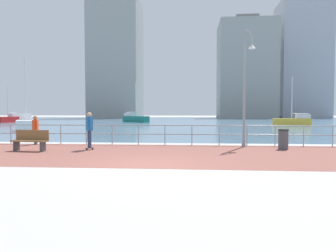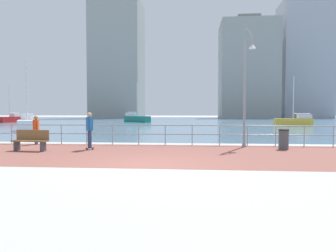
{
  "view_description": "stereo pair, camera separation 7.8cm",
  "coord_description": "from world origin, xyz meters",
  "views": [
    {
      "loc": [
        1.38,
        -9.46,
        1.7
      ],
      "look_at": [
        0.35,
        3.63,
        1.1
      ],
      "focal_mm": 32.09,
      "sensor_mm": 36.0,
      "label": 1
    },
    {
      "loc": [
        1.46,
        -9.45,
        1.7
      ],
      "look_at": [
        0.35,
        3.63,
        1.1
      ],
      "focal_mm": 32.09,
      "sensor_mm": 36.0,
      "label": 2
    }
  ],
  "objects": [
    {
      "name": "waterfront_railing",
      "position": [
        -0.0,
        6.05,
        0.73
      ],
      "size": [
        25.25,
        0.06,
        1.05
      ],
      "color": "#8C99A3",
      "rests_on": "ground"
    },
    {
      "name": "ground",
      "position": [
        0.0,
        40.0,
        0.0
      ],
      "size": [
        220.0,
        220.0,
        0.0
      ],
      "primitive_type": "plane",
      "color": "#ADAAA5"
    },
    {
      "name": "harbor_water",
      "position": [
        0.0,
        51.05,
        0.0
      ],
      "size": [
        180.0,
        88.0,
        0.0
      ],
      "primitive_type": "cube",
      "color": "slate",
      "rests_on": "ground"
    },
    {
      "name": "bystander",
      "position": [
        -6.81,
        5.7,
        0.89
      ],
      "size": [
        0.31,
        0.56,
        1.53
      ],
      "color": "#4C4C51",
      "rests_on": "ground"
    },
    {
      "name": "sailboat_white",
      "position": [
        -8.37,
        41.76,
        0.65
      ],
      "size": [
        4.95,
        3.8,
        6.84
      ],
      "color": "#197266",
      "rests_on": "ground"
    },
    {
      "name": "tower_slate",
      "position": [
        -21.13,
        79.12,
        17.39
      ],
      "size": [
        14.37,
        12.92,
        36.44
      ],
      "color": "#939993",
      "rests_on": "ground"
    },
    {
      "name": "trash_bin",
      "position": [
        5.59,
        4.64,
        0.47
      ],
      "size": [
        0.46,
        0.46,
        0.93
      ],
      "color": "#474C51",
      "rests_on": "ground"
    },
    {
      "name": "sailboat_blue",
      "position": [
        -13.53,
        16.45,
        0.63
      ],
      "size": [
        3.59,
        4.83,
        6.63
      ],
      "color": "white",
      "rests_on": "ground"
    },
    {
      "name": "brick_paving",
      "position": [
        0.0,
        2.72,
        0.0
      ],
      "size": [
        28.0,
        6.65,
        0.01
      ],
      "primitive_type": "cube",
      "color": "brown",
      "rests_on": "ground"
    },
    {
      "name": "tower_concrete",
      "position": [
        17.77,
        84.03,
        14.46
      ],
      "size": [
        16.51,
        13.86,
        30.59
      ],
      "color": "#939993",
      "rests_on": "ground"
    },
    {
      "name": "sailboat_gray",
      "position": [
        -29.48,
        38.95,
        0.6
      ],
      "size": [
        2.08,
        4.63,
        6.27
      ],
      "color": "#B21E1E",
      "rests_on": "ground"
    },
    {
      "name": "park_bench",
      "position": [
        -5.67,
        3.14,
        0.48
      ],
      "size": [
        1.64,
        0.6,
        0.92
      ],
      "color": "brown",
      "rests_on": "ground"
    },
    {
      "name": "lamppost",
      "position": [
        4.05,
        5.55,
        3.18
      ],
      "size": [
        0.69,
        0.62,
        5.76
      ],
      "color": "gray",
      "rests_on": "ground"
    },
    {
      "name": "tower_glass",
      "position": [
        36.84,
        91.37,
        18.62
      ],
      "size": [
        14.97,
        12.4,
        38.9
      ],
      "color": "#A3A8B2",
      "rests_on": "ground"
    },
    {
      "name": "sailboat_navy",
      "position": [
        13.9,
        28.74,
        0.58
      ],
      "size": [
        4.45,
        1.7,
        6.12
      ],
      "color": "gold",
      "rests_on": "ground"
    },
    {
      "name": "skateboarder",
      "position": [
        -3.23,
        3.77,
        1.02
      ],
      "size": [
        0.39,
        0.51,
        1.7
      ],
      "color": "black",
      "rests_on": "ground"
    }
  ]
}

